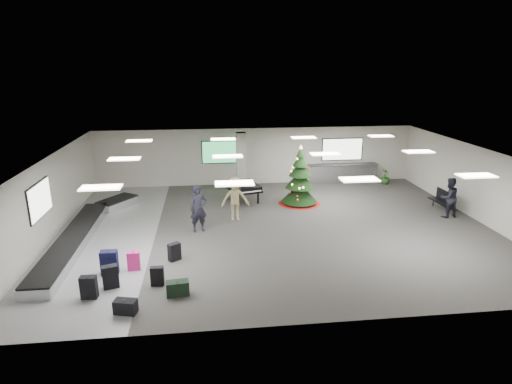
{
  "coord_description": "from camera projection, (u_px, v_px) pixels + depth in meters",
  "views": [
    {
      "loc": [
        -2.83,
        -16.7,
        6.72
      ],
      "look_at": [
        -0.74,
        1.0,
        1.31
      ],
      "focal_mm": 30.0,
      "sensor_mm": 36.0,
      "label": 1
    }
  ],
  "objects": [
    {
      "name": "suitcase_1",
      "position": [
        157.0,
        276.0,
        13.37
      ],
      "size": [
        0.41,
        0.23,
        0.64
      ],
      "rotation": [
        0.0,
        0.0,
        -0.05
      ],
      "color": "black",
      "rests_on": "ground"
    },
    {
      "name": "traveler_a",
      "position": [
        198.0,
        209.0,
        17.5
      ],
      "size": [
        0.82,
        0.66,
        1.97
      ],
      "primitive_type": "imported",
      "rotation": [
        0.0,
        0.0,
        0.3
      ],
      "color": "black",
      "rests_on": "ground"
    },
    {
      "name": "suitcase_5",
      "position": [
        89.0,
        287.0,
        12.62
      ],
      "size": [
        0.48,
        0.28,
        0.73
      ],
      "rotation": [
        0.0,
        0.0,
        -0.06
      ],
      "color": "black",
      "rests_on": "ground"
    },
    {
      "name": "black_duffel",
      "position": [
        126.0,
        307.0,
        11.9
      ],
      "size": [
        0.68,
        0.48,
        0.42
      ],
      "rotation": [
        0.0,
        0.0,
        -0.25
      ],
      "color": "black",
      "rests_on": "ground"
    },
    {
      "name": "baggage_carousel",
      "position": [
        83.0,
        232.0,
        17.12
      ],
      "size": [
        2.28,
        9.71,
        0.43
      ],
      "color": "silver",
      "rests_on": "ground"
    },
    {
      "name": "ground",
      "position": [
        276.0,
        228.0,
        18.14
      ],
      "size": [
        18.0,
        18.0,
        0.0
      ],
      "primitive_type": "plane",
      "color": "#363431",
      "rests_on": "ground"
    },
    {
      "name": "potted_plant_right",
      "position": [
        385.0,
        177.0,
        24.54
      ],
      "size": [
        0.62,
        0.62,
        0.88
      ],
      "primitive_type": "imported",
      "rotation": [
        0.0,
        0.0,
        1.89
      ],
      "color": "#164717",
      "rests_on": "ground"
    },
    {
      "name": "pink_suitcase",
      "position": [
        134.0,
        261.0,
        14.36
      ],
      "size": [
        0.43,
        0.26,
        0.67
      ],
      "rotation": [
        0.0,
        0.0,
        0.06
      ],
      "color": "#D11B73",
      "rests_on": "ground"
    },
    {
      "name": "potted_plant_left",
      "position": [
        299.0,
        179.0,
        24.31
      ],
      "size": [
        0.55,
        0.55,
        0.78
      ],
      "primitive_type": "imported",
      "rotation": [
        0.0,
        0.0,
        0.78
      ],
      "color": "#164717",
      "rests_on": "ground"
    },
    {
      "name": "bench",
      "position": [
        443.0,
        199.0,
        20.18
      ],
      "size": [
        0.56,
        1.48,
        0.92
      ],
      "rotation": [
        0.0,
        0.0,
        0.04
      ],
      "color": "black",
      "rests_on": "ground"
    },
    {
      "name": "service_counter",
      "position": [
        342.0,
        173.0,
        24.86
      ],
      "size": [
        4.05,
        0.65,
        1.08
      ],
      "color": "silver",
      "rests_on": "ground"
    },
    {
      "name": "christmas_tree",
      "position": [
        300.0,
        184.0,
        20.97
      ],
      "size": [
        2.07,
        2.07,
        2.95
      ],
      "color": "#690F09",
      "rests_on": "ground"
    },
    {
      "name": "navy_suitcase",
      "position": [
        109.0,
        263.0,
        14.03
      ],
      "size": [
        0.54,
        0.32,
        0.86
      ],
      "rotation": [
        0.0,
        0.0,
        0.0
      ],
      "color": "black",
      "rests_on": "ground"
    },
    {
      "name": "room_envelope",
      "position": [
        265.0,
        171.0,
        18.06
      ],
      "size": [
        18.02,
        14.02,
        3.21
      ],
      "color": "#B9B6A9",
      "rests_on": "ground"
    },
    {
      "name": "traveler_bench",
      "position": [
        449.0,
        198.0,
        19.15
      ],
      "size": [
        0.99,
        0.83,
        1.83
      ],
      "primitive_type": "imported",
      "rotation": [
        0.0,
        0.0,
        3.3
      ],
      "color": "black",
      "rests_on": "ground"
    },
    {
      "name": "suitcase_3",
      "position": [
        174.0,
        252.0,
        15.07
      ],
      "size": [
        0.48,
        0.44,
        0.66
      ],
      "rotation": [
        0.0,
        0.0,
        0.63
      ],
      "color": "black",
      "rests_on": "ground"
    },
    {
      "name": "suitcase_0",
      "position": [
        110.0,
        277.0,
        13.2
      ],
      "size": [
        0.53,
        0.39,
        0.76
      ],
      "rotation": [
        0.0,
        0.0,
        0.3
      ],
      "color": "black",
      "rests_on": "ground"
    },
    {
      "name": "grand_piano",
      "position": [
        243.0,
        187.0,
        21.36
      ],
      "size": [
        1.82,
        2.12,
        1.04
      ],
      "rotation": [
        0.0,
        0.0,
        0.28
      ],
      "color": "black",
      "rests_on": "ground"
    },
    {
      "name": "green_duffel",
      "position": [
        178.0,
        288.0,
        12.82
      ],
      "size": [
        0.71,
        0.42,
        0.47
      ],
      "rotation": [
        0.0,
        0.0,
        0.12
      ],
      "color": "black",
      "rests_on": "ground"
    },
    {
      "name": "traveler_b",
      "position": [
        235.0,
        199.0,
        18.77
      ],
      "size": [
        1.29,
        0.78,
        1.95
      ],
      "primitive_type": "imported",
      "rotation": [
        0.0,
        0.0,
        0.05
      ],
      "color": "#9B8F5F",
      "rests_on": "ground"
    }
  ]
}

